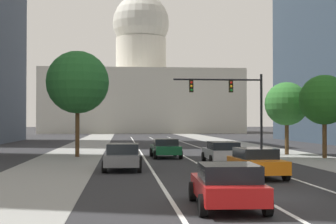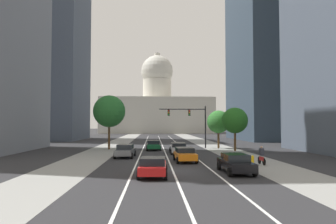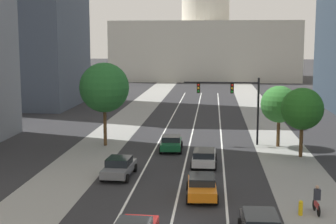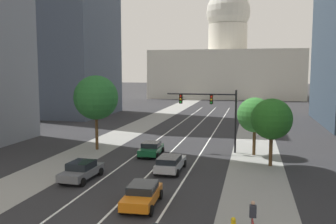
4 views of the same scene
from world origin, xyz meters
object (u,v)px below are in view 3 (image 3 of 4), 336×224
object	(u,v)px
street_tree_far_right	(302,109)
fire_hydrant	(301,208)
car_green	(171,143)
capitol_building	(205,39)
street_tree_near_right	(279,104)
car_gray	(119,167)
traffic_signal_mast	(235,97)
cyclist	(317,200)
car_silver	(204,157)
car_orange	(202,186)
street_tree_near_left	(104,88)

from	to	relation	value
street_tree_far_right	fire_hydrant	bearing A→B (deg)	-99.62
car_green	street_tree_far_right	world-z (taller)	street_tree_far_right
capitol_building	street_tree_near_right	xyz separation A→B (m)	(8.50, -84.35, -6.25)
car_gray	traffic_signal_mast	xyz separation A→B (m)	(9.02, 12.44, 3.95)
capitol_building	cyclist	world-z (taller)	capitol_building
car_green	fire_hydrant	size ratio (longest dim) A/B	4.56
cyclist	street_tree_near_right	xyz separation A→B (m)	(0.11, 18.69, 3.24)
car_silver	car_gray	distance (m)	7.37
car_gray	car_green	bearing A→B (deg)	-16.26
cyclist	street_tree_far_right	distance (m)	15.03
car_green	car_silver	xyz separation A→B (m)	(3.14, -5.31, 0.02)
cyclist	car_orange	bearing A→B (deg)	67.03
capitol_building	street_tree_near_right	distance (m)	85.01
fire_hydrant	cyclist	distance (m)	1.13
fire_hydrant	street_tree_near_left	size ratio (longest dim) A/B	0.11
capitol_building	car_green	bearing A→B (deg)	-91.03
car_silver	car_gray	world-z (taller)	car_gray
capitol_building	traffic_signal_mast	world-z (taller)	capitol_building
car_silver	street_tree_near_left	xyz separation A→B (m)	(-9.70, 6.96, 4.89)
car_gray	street_tree_near_right	size ratio (longest dim) A/B	0.77
street_tree_near_left	car_silver	bearing A→B (deg)	-35.64
car_orange	car_green	distance (m)	13.89
car_gray	cyclist	distance (m)	14.80
street_tree_far_right	cyclist	bearing A→B (deg)	-96.07
car_orange	fire_hydrant	xyz separation A→B (m)	(5.84, -2.88, -0.28)
traffic_signal_mast	street_tree_near_left	bearing A→B (deg)	-172.51
capitol_building	car_gray	world-z (taller)	capitol_building
traffic_signal_mast	street_tree_far_right	world-z (taller)	traffic_signal_mast
car_orange	street_tree_near_right	size ratio (longest dim) A/B	0.74
capitol_building	car_green	size ratio (longest dim) A/B	11.12
car_gray	street_tree_near_right	distance (m)	18.05
fire_hydrant	traffic_signal_mast	bearing A→B (deg)	98.96
car_orange	capitol_building	bearing A→B (deg)	-1.69
car_gray	street_tree_far_right	size ratio (longest dim) A/B	0.74
street_tree_near_left	street_tree_far_right	bearing A→B (deg)	-9.77
fire_hydrant	street_tree_far_right	distance (m)	15.62
street_tree_near_left	street_tree_far_right	distance (m)	18.39
car_orange	car_silver	size ratio (longest dim) A/B	0.94
traffic_signal_mast	fire_hydrant	size ratio (longest dim) A/B	8.05
car_silver	street_tree_far_right	bearing A→B (deg)	-64.73
car_silver	cyclist	bearing A→B (deg)	-146.91
car_silver	cyclist	xyz separation A→B (m)	(6.82, -10.71, 0.10)
street_tree_near_right	street_tree_far_right	world-z (taller)	street_tree_far_right
car_gray	street_tree_near_left	bearing A→B (deg)	20.22
traffic_signal_mast	street_tree_near_right	distance (m)	4.29
car_silver	cyclist	size ratio (longest dim) A/B	2.69
cyclist	street_tree_near_left	xyz separation A→B (m)	(-16.53, 17.67, 4.79)
cyclist	street_tree_far_right	xyz separation A→B (m)	(1.55, 14.56, 3.40)
car_orange	street_tree_near_left	distance (m)	18.67
car_orange	street_tree_far_right	distance (m)	15.10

